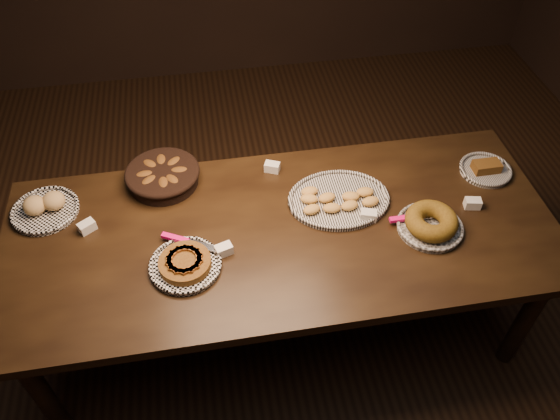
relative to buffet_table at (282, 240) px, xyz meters
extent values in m
plane|color=black|center=(0.00, 0.00, -0.68)|extent=(5.00, 5.00, 0.00)
cube|color=black|center=(0.00, 0.00, 0.05)|extent=(2.40, 1.00, 0.05)
cylinder|color=black|center=(-1.08, -0.38, -0.33)|extent=(0.08, 0.08, 0.70)
cylinder|color=black|center=(1.08, -0.38, -0.33)|extent=(0.08, 0.08, 0.70)
cylinder|color=black|center=(-1.08, 0.38, -0.33)|extent=(0.08, 0.08, 0.70)
cylinder|color=black|center=(1.08, 0.38, -0.33)|extent=(0.08, 0.08, 0.70)
torus|color=white|center=(-0.42, -0.14, 0.09)|extent=(0.30, 0.30, 0.02)
cylinder|color=#46260E|center=(-0.42, -0.14, 0.10)|extent=(0.27, 0.27, 0.03)
cube|color=#552F0E|center=(-0.37, -0.15, 0.13)|extent=(0.04, 0.08, 0.01)
cube|color=#552F0E|center=(-0.36, -0.13, 0.13)|extent=(0.03, 0.07, 0.01)
cube|color=#552F0E|center=(-0.37, -0.11, 0.13)|extent=(0.06, 0.07, 0.01)
cube|color=#552F0E|center=(-0.39, -0.09, 0.13)|extent=(0.07, 0.05, 0.01)
cube|color=#552F0E|center=(-0.42, -0.08, 0.13)|extent=(0.07, 0.03, 0.01)
cube|color=#552F0E|center=(-0.44, -0.08, 0.13)|extent=(0.07, 0.05, 0.01)
cube|color=#552F0E|center=(-0.46, -0.10, 0.13)|extent=(0.06, 0.07, 0.01)
cube|color=#552F0E|center=(-0.48, -0.12, 0.13)|extent=(0.04, 0.08, 0.01)
cube|color=#552F0E|center=(-0.48, -0.15, 0.13)|extent=(0.03, 0.07, 0.01)
cube|color=#552F0E|center=(-0.47, -0.17, 0.13)|extent=(0.06, 0.07, 0.01)
cube|color=#552F0E|center=(-0.45, -0.19, 0.13)|extent=(0.07, 0.05, 0.01)
cube|color=#552F0E|center=(-0.43, -0.20, 0.13)|extent=(0.07, 0.03, 0.01)
cube|color=#552F0E|center=(-0.40, -0.19, 0.13)|extent=(0.07, 0.05, 0.01)
cube|color=#552F0E|center=(-0.38, -0.18, 0.13)|extent=(0.06, 0.07, 0.01)
cube|color=#FE0C7A|center=(-0.46, 0.00, 0.10)|extent=(0.12, 0.08, 0.02)
cube|color=silver|center=(-0.34, -0.06, 0.10)|extent=(0.15, 0.10, 0.00)
torus|color=black|center=(0.28, 0.12, 0.09)|extent=(0.37, 0.37, 0.02)
ellipsoid|color=#9D662D|center=(0.14, 0.07, 0.11)|extent=(0.09, 0.07, 0.04)
ellipsoid|color=#9D662D|center=(0.23, 0.06, 0.11)|extent=(0.08, 0.06, 0.04)
ellipsoid|color=#9D662D|center=(0.31, 0.06, 0.11)|extent=(0.09, 0.07, 0.04)
ellipsoid|color=#9D662D|center=(0.41, 0.07, 0.11)|extent=(0.09, 0.06, 0.04)
ellipsoid|color=#9D662D|center=(0.15, 0.13, 0.11)|extent=(0.09, 0.07, 0.04)
ellipsoid|color=#9D662D|center=(0.23, 0.13, 0.11)|extent=(0.09, 0.07, 0.04)
ellipsoid|color=#9D662D|center=(0.33, 0.12, 0.11)|extent=(0.09, 0.06, 0.04)
ellipsoid|color=#9D662D|center=(0.40, 0.13, 0.11)|extent=(0.08, 0.06, 0.04)
ellipsoid|color=#9D662D|center=(0.16, 0.18, 0.11)|extent=(0.09, 0.06, 0.04)
torus|color=black|center=(0.63, -0.10, 0.09)|extent=(0.29, 0.29, 0.02)
torus|color=brown|center=(0.63, -0.10, 0.12)|extent=(0.29, 0.29, 0.08)
cube|color=#FE0C7A|center=(0.52, -0.05, 0.10)|extent=(0.12, 0.02, 0.02)
cube|color=silver|center=(0.65, -0.05, 0.10)|extent=(0.15, 0.03, 0.00)
cylinder|color=black|center=(-0.50, 0.38, 0.11)|extent=(0.35, 0.35, 0.08)
torus|color=black|center=(-0.50, 0.38, 0.14)|extent=(0.35, 0.35, 0.03)
ellipsoid|color=#36180A|center=(-0.42, 0.37, 0.14)|extent=(0.11, 0.07, 0.05)
ellipsoid|color=#36180A|center=(-0.44, 0.44, 0.14)|extent=(0.11, 0.11, 0.05)
ellipsoid|color=#36180A|center=(-0.50, 0.46, 0.14)|extent=(0.06, 0.10, 0.05)
ellipsoid|color=#36180A|center=(-0.55, 0.44, 0.14)|extent=(0.11, 0.11, 0.05)
ellipsoid|color=#36180A|center=(-0.58, 0.37, 0.14)|extent=(0.11, 0.07, 0.05)
ellipsoid|color=#36180A|center=(-0.56, 0.33, 0.14)|extent=(0.11, 0.11, 0.05)
ellipsoid|color=#36180A|center=(-0.49, 0.30, 0.14)|extent=(0.06, 0.11, 0.05)
ellipsoid|color=#36180A|center=(-0.45, 0.31, 0.14)|extent=(0.11, 0.12, 0.05)
torus|color=white|center=(-1.02, 0.27, 0.09)|extent=(0.30, 0.30, 0.02)
ellipsoid|color=tan|center=(-1.05, 0.27, 0.13)|extent=(0.10, 0.10, 0.08)
ellipsoid|color=tan|center=(-0.97, 0.29, 0.13)|extent=(0.10, 0.10, 0.08)
torus|color=black|center=(1.02, 0.20, 0.09)|extent=(0.25, 0.25, 0.02)
cube|color=#46260E|center=(1.02, 0.20, 0.11)|extent=(0.13, 0.07, 0.05)
cube|color=white|center=(-0.26, -0.09, 0.10)|extent=(0.08, 0.06, 0.04)
cube|color=white|center=(0.02, 0.38, 0.10)|extent=(0.08, 0.07, 0.04)
cube|color=white|center=(0.38, 0.00, 0.10)|extent=(0.08, 0.06, 0.04)
cube|color=white|center=(-0.83, 0.14, 0.10)|extent=(0.08, 0.08, 0.04)
cube|color=white|center=(0.86, -0.01, 0.10)|extent=(0.08, 0.06, 0.04)
camera|label=1|loc=(-0.27, -1.54, 1.84)|focal=35.00mm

